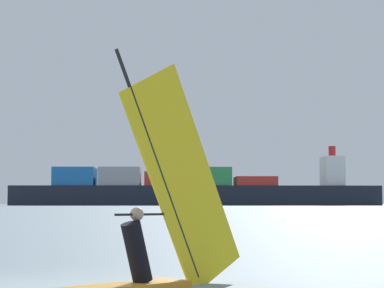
{
  "coord_description": "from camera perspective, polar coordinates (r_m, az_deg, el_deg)",
  "views": [
    {
      "loc": [
        -1.06,
        -13.74,
        1.38
      ],
      "look_at": [
        3.89,
        1.95,
        2.56
      ],
      "focal_mm": 77.25,
      "sensor_mm": 36.0,
      "label": 1
    }
  ],
  "objects": [
    {
      "name": "windsurfer",
      "position": [
        13.4,
        -2.77,
        -5.89
      ],
      "size": [
        3.76,
        2.22,
        3.98
      ],
      "rotation": [
        0.0,
        0.0,
        3.63
      ],
      "color": "orange",
      "rests_on": "ground_plane"
    },
    {
      "name": "cargo_ship",
      "position": [
        469.92,
        -0.17,
        -3.18
      ],
      "size": [
        206.82,
        86.29,
        33.93
      ],
      "rotation": [
        0.0,
        0.0,
        2.86
      ],
      "color": "black",
      "rests_on": "ground_plane"
    }
  ]
}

